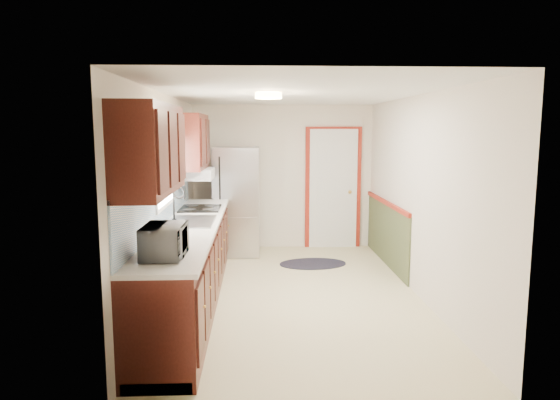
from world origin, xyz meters
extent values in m
cube|color=beige|center=(0.00, 0.00, 0.00)|extent=(3.20, 5.20, 0.12)
cube|color=white|center=(0.00, 0.00, 2.40)|extent=(3.20, 5.20, 0.12)
cube|color=silver|center=(0.00, 2.50, 1.20)|extent=(3.20, 0.10, 2.40)
cube|color=silver|center=(0.00, -2.50, 1.20)|extent=(3.20, 0.10, 2.40)
cube|color=silver|center=(-1.50, 0.00, 1.20)|extent=(0.10, 5.20, 2.40)
cube|color=silver|center=(1.50, 0.00, 1.20)|extent=(0.10, 5.20, 2.40)
cube|color=#38120C|center=(-1.20, -0.30, 0.45)|extent=(0.60, 4.00, 0.90)
cube|color=white|center=(-1.19, -0.30, 0.92)|extent=(0.63, 4.00, 0.04)
cube|color=#5DA5E2|center=(-1.49, -0.30, 1.22)|extent=(0.02, 4.00, 0.55)
cube|color=#38120C|center=(-1.32, -1.60, 1.83)|extent=(0.35, 1.40, 0.75)
cube|color=#38120C|center=(-1.32, 1.10, 1.83)|extent=(0.35, 1.20, 0.75)
cube|color=white|center=(-1.49, -0.20, 1.62)|extent=(0.02, 1.00, 0.90)
cube|color=orange|center=(-1.44, -0.20, 1.97)|extent=(0.05, 1.12, 0.24)
cube|color=#B7B7BC|center=(-1.19, -0.20, 0.95)|extent=(0.52, 0.82, 0.02)
cube|color=white|center=(-1.27, 1.15, 1.38)|extent=(0.45, 0.60, 0.15)
cube|color=maroon|center=(0.85, 2.47, 1.00)|extent=(0.94, 0.05, 2.08)
cube|color=white|center=(0.85, 2.44, 1.00)|extent=(0.80, 0.04, 2.00)
cube|color=#414A2A|center=(1.49, 1.35, 0.45)|extent=(0.02, 2.30, 0.90)
cube|color=maroon|center=(1.48, 1.35, 0.92)|extent=(0.04, 2.30, 0.06)
cylinder|color=#FFD88C|center=(-0.30, -0.20, 2.36)|extent=(0.30, 0.30, 0.06)
imported|color=white|center=(-1.20, -1.79, 1.10)|extent=(0.28, 0.49, 0.33)
cube|color=#B7B7BC|center=(-0.76, 2.05, 0.86)|extent=(0.73, 0.68, 1.72)
cylinder|color=black|center=(-1.00, 1.68, 0.77)|extent=(0.02, 0.02, 1.20)
ellipsoid|color=black|center=(0.39, 1.36, 0.01)|extent=(1.05, 0.73, 0.01)
cube|color=black|center=(-1.19, 0.75, 0.95)|extent=(0.53, 0.63, 0.02)
camera|label=1|loc=(-0.43, -5.85, 1.98)|focal=32.00mm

